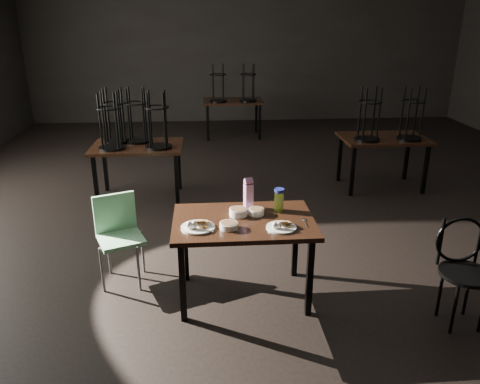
{
  "coord_description": "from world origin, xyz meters",
  "views": [
    {
      "loc": [
        -1.03,
        -5.1,
        2.38
      ],
      "look_at": [
        -0.72,
        -1.1,
        0.85
      ],
      "focal_mm": 35.0,
      "sensor_mm": 36.0,
      "label": 1
    }
  ],
  "objects": [
    {
      "name": "room",
      "position": [
        -0.06,
        0.01,
        2.33
      ],
      "size": [
        12.0,
        12.04,
        3.22
      ],
      "color": "black",
      "rests_on": "ground"
    },
    {
      "name": "plate_right",
      "position": [
        -0.43,
        -1.69,
        0.77
      ],
      "size": [
        0.25,
        0.25,
        0.08
      ],
      "color": "white",
      "rests_on": "main_table"
    },
    {
      "name": "juice_carton",
      "position": [
        -0.66,
        -1.25,
        0.88
      ],
      "size": [
        0.09,
        0.09,
        0.29
      ],
      "color": "#7E1760",
      "rests_on": "main_table"
    },
    {
      "name": "spoon",
      "position": [
        -0.21,
        -1.55,
        0.75
      ],
      "size": [
        0.04,
        0.18,
        0.01
      ],
      "color": "silver",
      "rests_on": "main_table"
    },
    {
      "name": "plate_left",
      "position": [
        -1.11,
        -1.64,
        0.77
      ],
      "size": [
        0.28,
        0.28,
        0.09
      ],
      "color": "white",
      "rests_on": "main_table"
    },
    {
      "name": "bowl_near",
      "position": [
        -0.76,
        -1.4,
        0.78
      ],
      "size": [
        0.16,
        0.16,
        0.06
      ],
      "color": "white",
      "rests_on": "main_table"
    },
    {
      "name": "bentwood_chair",
      "position": [
        1.0,
        -1.97,
        0.52
      ],
      "size": [
        0.42,
        0.41,
        0.87
      ],
      "rotation": [
        0.0,
        0.0,
        -0.05
      ],
      "color": "black",
      "rests_on": "ground"
    },
    {
      "name": "bg_table_far",
      "position": [
        -0.44,
        4.4,
        0.75
      ],
      "size": [
        1.2,
        0.8,
        1.48
      ],
      "color": "black",
      "rests_on": "ground"
    },
    {
      "name": "bowl_big",
      "position": [
        -0.85,
        -1.66,
        0.78
      ],
      "size": [
        0.15,
        0.15,
        0.05
      ],
      "color": "white",
      "rests_on": "main_table"
    },
    {
      "name": "bowl_far",
      "position": [
        -0.6,
        -1.4,
        0.78
      ],
      "size": [
        0.14,
        0.14,
        0.05
      ],
      "color": "white",
      "rests_on": "main_table"
    },
    {
      "name": "bg_table_left",
      "position": [
        -1.96,
        1.03,
        0.8
      ],
      "size": [
        1.2,
        0.8,
        1.48
      ],
      "color": "black",
      "rests_on": "ground"
    },
    {
      "name": "main_table",
      "position": [
        -0.72,
        -1.5,
        0.67
      ],
      "size": [
        1.2,
        0.8,
        0.75
      ],
      "color": "black",
      "rests_on": "ground"
    },
    {
      "name": "water_bottle",
      "position": [
        -0.39,
        -1.32,
        0.85
      ],
      "size": [
        0.1,
        0.1,
        0.2
      ],
      "color": "#A0D03D",
      "rests_on": "main_table"
    },
    {
      "name": "school_chair",
      "position": [
        -1.85,
        -1.11,
        0.5
      ],
      "size": [
        0.5,
        0.5,
        0.83
      ],
      "rotation": [
        0.0,
        0.0,
        0.38
      ],
      "color": "#7EC48F",
      "rests_on": "ground"
    },
    {
      "name": "bg_table_right",
      "position": [
        1.51,
        1.16,
        0.75
      ],
      "size": [
        1.2,
        0.8,
        1.48
      ],
      "color": "black",
      "rests_on": "ground"
    }
  ]
}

